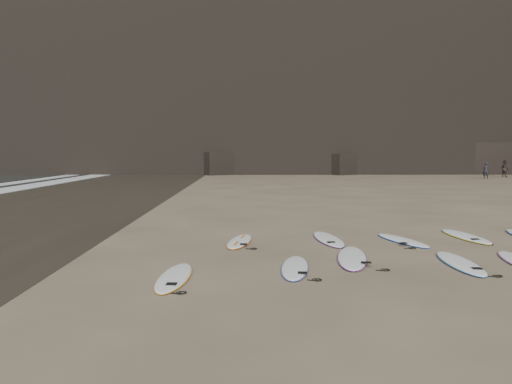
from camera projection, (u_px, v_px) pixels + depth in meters
ground at (379, 263)px, 11.22m from camera, size 240.00×240.00×0.00m
wet_sand at (4, 212)px, 20.80m from camera, size 12.00×200.00×0.01m
surfboard_0 at (174, 277)px, 9.85m from camera, size 0.71×2.42×0.09m
surfboard_1 at (295, 267)px, 10.68m from camera, size 0.87×2.36×0.08m
surfboard_2 at (352, 257)px, 11.65m from camera, size 1.17×2.77×0.10m
surfboard_3 at (460, 263)px, 11.09m from camera, size 0.76×2.55×0.09m
surfboard_5 at (240, 241)px, 13.83m from camera, size 0.93×2.38×0.08m
surfboard_6 at (328, 239)px, 14.15m from camera, size 0.80×2.62×0.09m
surfboard_7 at (402, 240)px, 13.98m from camera, size 1.18×2.43×0.09m
surfboard_8 at (465, 236)px, 14.62m from camera, size 0.81×2.65×0.09m
person_a at (486, 170)px, 46.73m from camera, size 0.70×0.63×1.60m
person_b at (505, 169)px, 50.08m from camera, size 0.91×1.02×1.72m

